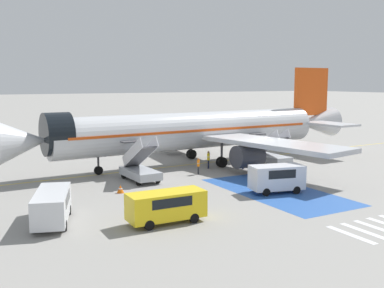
{
  "coord_description": "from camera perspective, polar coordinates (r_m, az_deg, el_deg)",
  "views": [
    {
      "loc": [
        -23.03,
        -43.0,
        8.97
      ],
      "look_at": [
        -0.63,
        -2.27,
        2.51
      ],
      "focal_mm": 42.0,
      "sensor_mm": 36.0,
      "label": 1
    }
  ],
  "objects": [
    {
      "name": "apron_stand_patch_blue",
      "position": [
        37.85,
        10.71,
        -5.93
      ],
      "size": [
        6.51,
        13.68,
        0.01
      ],
      "primitive_type": "cube",
      "color": "#2856A8",
      "rests_on": "ground_plane"
    },
    {
      "name": "apron_leadline_yellow",
      "position": [
        49.31,
        0.21,
        -2.56
      ],
      "size": [
        74.98,
        3.45,
        0.01
      ],
      "primitive_type": "cube",
      "rotation": [
        0.0,
        0.0,
        1.61
      ],
      "color": "gold",
      "rests_on": "ground_plane"
    },
    {
      "name": "ground_plane",
      "position": [
        49.6,
        -0.63,
        -2.51
      ],
      "size": [
        600.0,
        600.0,
        0.0
      ],
      "primitive_type": "plane",
      "color": "gray"
    },
    {
      "name": "service_van_2",
      "position": [
        28.92,
        -3.29,
        -7.65
      ],
      "size": [
        5.02,
        2.05,
        2.02
      ],
      "rotation": [
        0.0,
        0.0,
        1.55
      ],
      "color": "yellow",
      "rests_on": "ground_plane"
    },
    {
      "name": "boarding_stairs_forward",
      "position": [
        41.23,
        -6.63,
        -3.26
      ],
      "size": [
        2.41,
        5.31,
        4.24
      ],
      "rotation": [
        0.0,
        0.0,
        0.04
      ],
      "color": "#ADB2BA",
      "rests_on": "ground_plane"
    },
    {
      "name": "ground_crew_1",
      "position": [
        46.74,
        2.1,
        -1.83
      ],
      "size": [
        0.46,
        0.48,
        1.83
      ],
      "rotation": [
        0.0,
        0.0,
        4.0
      ],
      "color": "#191E38",
      "rests_on": "ground_plane"
    },
    {
      "name": "apron_walkway_bar_2",
      "position": [
        30.4,
        22.57,
        -9.86
      ],
      "size": [
        0.44,
        3.6,
        0.01
      ],
      "primitive_type": "cube",
      "color": "silver",
      "rests_on": "ground_plane"
    },
    {
      "name": "ground_crew_2",
      "position": [
        43.78,
        0.81,
        -2.66
      ],
      "size": [
        0.45,
        0.48,
        1.64
      ],
      "rotation": [
        0.0,
        0.0,
        0.91
      ],
      "color": "#2D2D33",
      "rests_on": "ground_plane"
    },
    {
      "name": "apron_walkway_bar_1",
      "position": [
        29.51,
        21.09,
        -10.32
      ],
      "size": [
        0.44,
        3.6,
        0.01
      ],
      "primitive_type": "cube",
      "color": "silver",
      "rests_on": "ground_plane"
    },
    {
      "name": "service_van_3",
      "position": [
        30.15,
        -17.35,
        -7.31
      ],
      "size": [
        3.56,
        5.84,
        2.06
      ],
      "rotation": [
        0.0,
        0.0,
        2.83
      ],
      "color": "silver",
      "rests_on": "ground_plane"
    },
    {
      "name": "fuel_tanker",
      "position": [
        72.89,
        -4.45,
        2.15
      ],
      "size": [
        2.91,
        8.79,
        3.35
      ],
      "rotation": [
        0.0,
        0.0,
        0.04
      ],
      "color": "#38383D",
      "rests_on": "ground_plane"
    },
    {
      "name": "ground_crew_0",
      "position": [
        46.63,
        6.51,
        -1.95
      ],
      "size": [
        0.48,
        0.44,
        1.77
      ],
      "rotation": [
        0.0,
        0.0,
        0.62
      ],
      "color": "#191E38",
      "rests_on": "ground_plane"
    },
    {
      "name": "traffic_cone_0",
      "position": [
        37.12,
        -9.08,
        -5.65
      ],
      "size": [
        0.58,
        0.58,
        0.65
      ],
      "color": "orange",
      "rests_on": "ground_plane"
    },
    {
      "name": "airliner",
      "position": [
        49.11,
        0.86,
        1.73
      ],
      "size": [
        41.48,
        34.28,
        10.72
      ],
      "rotation": [
        0.0,
        0.0,
        1.61
      ],
      "color": "silver",
      "rests_on": "ground_plane"
    },
    {
      "name": "boarding_stairs_aft",
      "position": [
        49.63,
        9.87,
        -1.45
      ],
      "size": [
        2.41,
        5.31,
        4.03
      ],
      "rotation": [
        0.0,
        0.0,
        0.04
      ],
      "color": "#ADB2BA",
      "rests_on": "ground_plane"
    },
    {
      "name": "service_van_0",
      "position": [
        37.24,
        10.71,
        -4.07
      ],
      "size": [
        4.62,
        2.89,
        2.23
      ],
      "rotation": [
        0.0,
        0.0,
        4.48
      ],
      "color": "silver",
      "rests_on": "ground_plane"
    },
    {
      "name": "apron_walkway_bar_0",
      "position": [
        28.64,
        19.51,
        -10.8
      ],
      "size": [
        0.44,
        3.6,
        0.01
      ],
      "primitive_type": "cube",
      "color": "silver",
      "rests_on": "ground_plane"
    }
  ]
}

